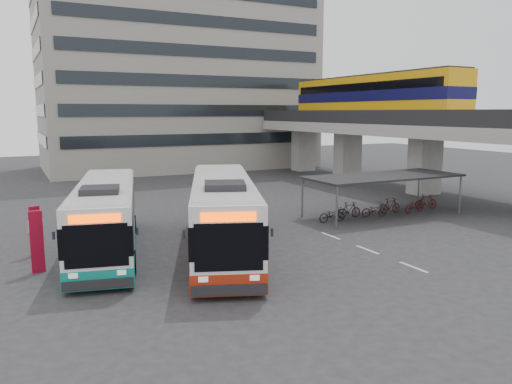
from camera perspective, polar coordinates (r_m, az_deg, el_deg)
name	(u,v)px	position (r m, az deg, el deg)	size (l,w,h in m)	color
ground	(290,241)	(25.30, 3.87, -5.65)	(120.00, 120.00, 0.00)	#28282B
viaduct	(380,114)	(45.38, 14.03, 8.60)	(8.00, 32.00, 9.68)	gray
bike_shelter	(382,193)	(32.27, 14.23, -0.07)	(10.00, 4.00, 2.54)	#595B60
office_block	(178,59)	(60.27, -8.93, 14.79)	(30.00, 15.00, 25.00)	gray
road_markings	(367,250)	(24.31, 12.62, -6.46)	(0.15, 7.60, 0.01)	beige
bus_main	(223,215)	(23.08, -3.82, -2.69)	(7.02, 12.69, 3.71)	white
bus_teal	(106,217)	(24.17, -16.76, -2.80)	(5.16, 12.01, 3.47)	white
pedestrian	(205,220)	(26.72, -5.91, -3.20)	(0.55, 0.36, 1.52)	black
sign_totem_south	(37,241)	(22.03, -23.77, -5.13)	(0.55, 0.20, 2.55)	maroon
sign_totem_mid	(35,230)	(24.71, -23.90, -3.98)	(0.48, 0.27, 2.27)	maroon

